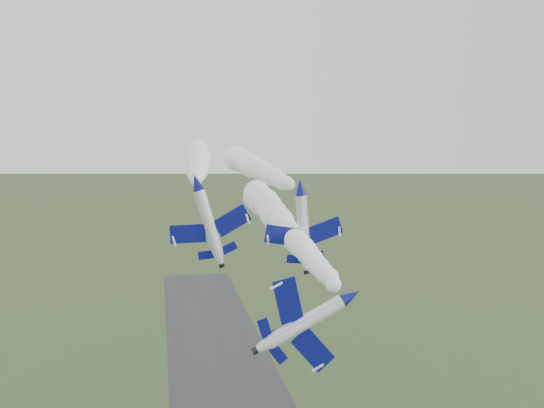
{
  "coord_description": "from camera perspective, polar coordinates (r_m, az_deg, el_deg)",
  "views": [
    {
      "loc": [
        -13.2,
        -70.99,
        50.61
      ],
      "look_at": [
        2.64,
        13.79,
        41.89
      ],
      "focal_mm": 40.0,
      "sensor_mm": 36.0,
      "label": 1
    }
  ],
  "objects": [
    {
      "name": "smoke_trail_jet_pair_left",
      "position": [
        121.24,
        -7.06,
        3.81
      ],
      "size": [
        9.95,
        62.56,
        5.92
      ],
      "primitive_type": null,
      "rotation": [
        0.0,
        0.0,
        -0.06
      ],
      "color": "white"
    },
    {
      "name": "jet_pair_right",
      "position": [
        88.65,
        2.7,
        1.61
      ],
      "size": [
        11.86,
        14.24,
        3.55
      ],
      "rotation": [
        0.0,
        -0.08,
        0.06
      ],
      "color": "white"
    },
    {
      "name": "smoke_trail_jet_lead",
      "position": [
        99.46,
        0.94,
        -1.89
      ],
      "size": [
        8.08,
        68.86,
        5.62
      ],
      "primitive_type": null,
      "rotation": [
        0.0,
        0.0,
        0.04
      ],
      "color": "white"
    },
    {
      "name": "smoke_trail_jet_pair_right",
      "position": [
        118.75,
        -1.45,
        3.37
      ],
      "size": [
        8.5,
        55.11,
        5.29
      ],
      "primitive_type": null,
      "rotation": [
        0.0,
        0.0,
        0.06
      ],
      "color": "white"
    },
    {
      "name": "jet_pair_left",
      "position": [
        86.87,
        -7.13,
        2.06
      ],
      "size": [
        11.41,
        14.17,
        4.41
      ],
      "rotation": [
        0.0,
        -0.28,
        -0.06
      ],
      "color": "white"
    },
    {
      "name": "jet_lead",
      "position": [
        64.45,
        7.48,
        -8.6
      ],
      "size": [
        4.94,
        12.83,
        9.54
      ],
      "rotation": [
        0.0,
        1.11,
        0.04
      ],
      "color": "white"
    }
  ]
}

